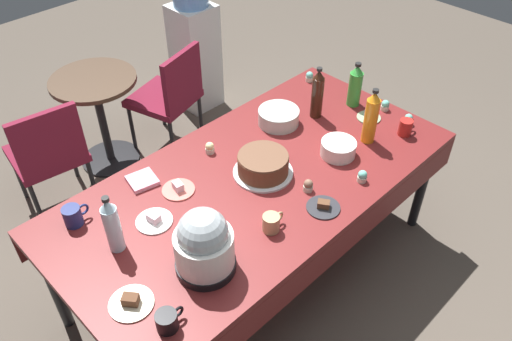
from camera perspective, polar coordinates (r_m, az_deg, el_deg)
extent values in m
plane|color=brown|center=(3.25, 0.00, -10.77)|extent=(9.00, 9.00, 0.00)
cube|color=maroon|center=(2.71, 0.00, -1.12)|extent=(2.20, 1.10, 0.04)
cylinder|color=black|center=(3.42, 18.00, -1.45)|extent=(0.06, 0.06, 0.71)
cylinder|color=black|center=(2.93, -21.60, -11.60)|extent=(0.06, 0.06, 0.71)
cylinder|color=black|center=(3.79, 5.98, 5.29)|extent=(0.06, 0.06, 0.71)
cube|color=maroon|center=(2.55, 8.76, -8.77)|extent=(2.20, 0.01, 0.18)
cube|color=maroon|center=(3.10, -7.11, 2.14)|extent=(2.20, 0.01, 0.18)
cylinder|color=silver|center=(2.72, 0.77, -0.19)|extent=(0.32, 0.32, 0.01)
cylinder|color=brown|center=(2.69, 0.78, 0.71)|extent=(0.27, 0.27, 0.10)
cylinder|color=brown|center=(2.65, 0.79, 1.61)|extent=(0.26, 0.26, 0.01)
cylinder|color=black|center=(2.29, -5.59, -10.31)|extent=(0.27, 0.27, 0.04)
cylinder|color=white|center=(2.21, -5.76, -8.66)|extent=(0.26, 0.26, 0.16)
sphere|color=#B2BCC1|center=(2.13, -5.93, -6.92)|extent=(0.22, 0.22, 0.22)
cylinder|color=#B2C6BC|center=(3.06, 2.52, 5.97)|extent=(0.24, 0.24, 0.09)
cylinder|color=silver|center=(2.86, 9.12, 2.44)|extent=(0.19, 0.19, 0.09)
cylinder|color=#E07266|center=(2.65, -8.60, -2.12)|extent=(0.17, 0.17, 0.01)
cube|color=beige|center=(2.64, -8.65, -1.72)|extent=(0.05, 0.07, 0.04)
cylinder|color=#8CA87F|center=(3.20, 12.40, 5.76)|extent=(0.14, 0.14, 0.01)
cube|color=beige|center=(3.18, 12.47, 6.17)|extent=(0.05, 0.06, 0.05)
cylinder|color=beige|center=(2.23, -13.65, -14.13)|extent=(0.19, 0.19, 0.01)
cube|color=brown|center=(2.21, -13.76, -13.75)|extent=(0.08, 0.08, 0.04)
cylinder|color=white|center=(2.51, -11.22, -5.53)|extent=(0.18, 0.18, 0.01)
cube|color=beige|center=(2.50, -11.29, -5.15)|extent=(0.05, 0.07, 0.04)
cylinder|color=#2D2D33|center=(2.55, 7.46, -4.08)|extent=(0.17, 0.17, 0.01)
cube|color=brown|center=(2.54, 7.50, -3.73)|extent=(0.07, 0.07, 0.04)
cylinder|color=beige|center=(3.29, 14.09, 6.77)|extent=(0.05, 0.05, 0.03)
sphere|color=#6BC6B2|center=(3.28, 14.17, 7.19)|extent=(0.05, 0.05, 0.05)
cylinder|color=beige|center=(2.63, 5.78, -1.94)|extent=(0.05, 0.05, 0.03)
sphere|color=brown|center=(2.61, 5.83, -1.48)|extent=(0.05, 0.05, 0.05)
cylinder|color=beige|center=(3.50, 5.93, 10.07)|extent=(0.05, 0.05, 0.03)
sphere|color=#6BC6B2|center=(3.49, 5.96, 10.48)|extent=(0.05, 0.05, 0.05)
cylinder|color=beige|center=(3.20, 16.49, 5.21)|extent=(0.05, 0.05, 0.03)
sphere|color=#6BC6B2|center=(3.19, 16.59, 5.63)|extent=(0.05, 0.05, 0.05)
cylinder|color=beige|center=(2.73, 11.66, -0.91)|extent=(0.05, 0.05, 0.03)
sphere|color=#6BC6B2|center=(2.71, 11.74, -0.46)|extent=(0.05, 0.05, 0.05)
cylinder|color=beige|center=(2.86, -5.13, 2.24)|extent=(0.05, 0.05, 0.03)
sphere|color=beige|center=(2.85, -5.16, 2.70)|extent=(0.05, 0.05, 0.05)
cylinder|color=#33190F|center=(3.10, 6.79, 8.06)|extent=(0.07, 0.07, 0.26)
cone|color=#33190F|center=(3.02, 7.02, 10.53)|extent=(0.06, 0.06, 0.05)
cylinder|color=black|center=(3.00, 7.07, 11.09)|extent=(0.03, 0.03, 0.02)
cylinder|color=green|center=(3.25, 10.90, 8.87)|extent=(0.08, 0.08, 0.22)
cone|color=green|center=(3.19, 11.20, 10.93)|extent=(0.07, 0.07, 0.05)
cylinder|color=black|center=(3.17, 11.28, 11.46)|extent=(0.04, 0.04, 0.02)
cylinder|color=silver|center=(2.36, -15.56, -6.26)|extent=(0.07, 0.07, 0.24)
cone|color=silver|center=(2.26, -16.22, -3.70)|extent=(0.07, 0.07, 0.05)
cylinder|color=black|center=(2.23, -16.38, -3.08)|extent=(0.03, 0.03, 0.02)
cylinder|color=orange|center=(2.94, 12.59, 5.40)|extent=(0.08, 0.08, 0.27)
cone|color=orange|center=(2.85, 13.05, 8.01)|extent=(0.07, 0.07, 0.05)
cylinder|color=black|center=(2.84, 13.15, 8.59)|extent=(0.03, 0.03, 0.02)
cylinder|color=navy|center=(2.58, -19.68, -4.79)|extent=(0.09, 0.09, 0.10)
torus|color=navy|center=(2.59, -18.66, -4.12)|extent=(0.06, 0.01, 0.06)
cylinder|color=black|center=(2.11, -9.88, -16.15)|extent=(0.09, 0.09, 0.08)
torus|color=black|center=(2.12, -8.64, -15.25)|extent=(0.05, 0.01, 0.05)
cylinder|color=tan|center=(2.41, 1.68, -5.85)|extent=(0.08, 0.08, 0.09)
torus|color=tan|center=(2.43, 2.55, -5.14)|extent=(0.06, 0.01, 0.06)
cylinder|color=#B2231E|center=(3.09, 16.24, 4.60)|extent=(0.08, 0.08, 0.10)
torus|color=#B2231E|center=(3.12, 16.75, 5.04)|extent=(0.06, 0.01, 0.06)
cube|color=pink|center=(2.73, -12.50, -1.08)|extent=(0.17, 0.17, 0.02)
cube|color=maroon|center=(3.64, -22.19, 1.74)|extent=(0.50, 0.50, 0.05)
cube|color=maroon|center=(3.35, -22.02, 3.02)|extent=(0.42, 0.10, 0.40)
cylinder|color=black|center=(3.95, -19.78, 1.64)|extent=(0.03, 0.03, 0.40)
cylinder|color=black|center=(3.91, -24.84, -0.53)|extent=(0.03, 0.03, 0.40)
cylinder|color=black|center=(3.66, -17.63, -1.32)|extent=(0.03, 0.03, 0.40)
cylinder|color=black|center=(3.61, -23.07, -3.71)|extent=(0.03, 0.03, 0.40)
cube|color=maroon|center=(3.98, -10.24, 7.90)|extent=(0.55, 0.55, 0.05)
cube|color=maroon|center=(3.75, -8.17, 10.05)|extent=(0.41, 0.16, 0.40)
cylinder|color=black|center=(4.32, -10.41, 7.24)|extent=(0.04, 0.04, 0.40)
cylinder|color=black|center=(4.09, -13.58, 4.59)|extent=(0.04, 0.04, 0.40)
cylinder|color=black|center=(4.13, -6.18, 5.92)|extent=(0.04, 0.04, 0.40)
cylinder|color=black|center=(3.88, -9.27, 3.07)|extent=(0.04, 0.04, 0.40)
cylinder|color=#473323|center=(3.76, -17.66, 9.52)|extent=(0.60, 0.60, 0.03)
cylinder|color=black|center=(3.94, -16.65, 5.19)|extent=(0.06, 0.06, 0.67)
cylinder|color=black|center=(4.14, -15.76, 1.31)|extent=(0.44, 0.44, 0.02)
cube|color=silver|center=(4.44, -6.73, 12.39)|extent=(0.32, 0.32, 0.90)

